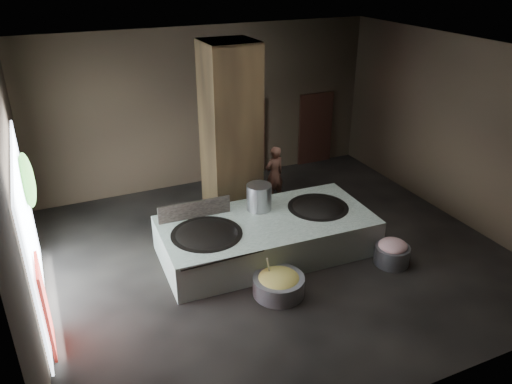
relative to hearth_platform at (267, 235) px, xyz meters
name	(u,v)px	position (x,y,z in m)	size (l,w,h in m)	color
floor	(275,254)	(0.15, -0.15, -0.47)	(10.00, 9.00, 0.10)	black
ceiling	(279,51)	(0.15, -0.15, 4.13)	(10.00, 9.00, 0.10)	black
back_wall	(206,107)	(0.15, 4.40, 1.83)	(10.00, 0.10, 4.50)	black
front_wall	(426,278)	(0.15, -4.70, 1.83)	(10.00, 0.10, 4.50)	black
left_wall	(16,208)	(-4.90, -0.15, 1.83)	(0.10, 9.00, 4.50)	black
right_wall	(459,130)	(5.20, -0.15, 1.83)	(0.10, 9.00, 4.50)	black
pillar	(231,137)	(-0.15, 1.75, 1.83)	(1.20, 1.20, 4.50)	black
hearth_platform	(267,235)	(0.00, 0.00, 0.00)	(4.78, 2.29, 0.83)	silver
platform_cap	(267,220)	(0.00, 0.00, 0.40)	(4.68, 2.24, 0.03)	black
wok_left	(207,237)	(-1.45, -0.05, 0.33)	(1.51, 1.51, 0.42)	black
wok_left_rim	(207,234)	(-1.45, -0.05, 0.40)	(1.54, 1.54, 0.05)	black
wok_right	(318,210)	(1.35, 0.05, 0.33)	(1.40, 1.40, 0.39)	black
wok_right_rim	(318,208)	(1.35, 0.05, 0.40)	(1.43, 1.43, 0.05)	black
stock_pot	(259,197)	(0.05, 0.55, 0.71)	(0.58, 0.58, 0.62)	#A4A5AB
splash_guard	(195,210)	(-1.45, 0.75, 0.61)	(1.66, 0.06, 0.42)	black
cook	(274,174)	(1.29, 2.26, 0.38)	(0.58, 0.38, 1.60)	#9D6350
veg_basin	(279,285)	(-0.46, -1.53, -0.22)	(1.05, 1.05, 0.39)	gray
veg_fill	(279,279)	(-0.46, -1.53, -0.07)	(0.86, 0.86, 0.26)	#93B356
ladle	(269,268)	(-0.61, -1.38, 0.13)	(0.03, 0.03, 0.83)	#A4A5AB
meat_basin	(392,255)	(2.31, -1.58, -0.20)	(0.77, 0.77, 0.42)	gray
meat_fill	(393,246)	(2.31, -1.58, 0.03)	(0.64, 0.64, 0.24)	#C1747C
doorway_near	(247,140)	(1.35, 4.30, 0.68)	(1.18, 0.08, 2.38)	black
doorway_near_glow	(245,141)	(1.31, 4.38, 0.63)	(0.74, 0.04, 1.75)	#8C6647
doorway_far	(315,130)	(3.75, 4.30, 0.68)	(1.18, 0.08, 2.38)	black
doorway_far_glow	(315,129)	(3.85, 4.46, 0.63)	(0.89, 0.04, 2.12)	#8C6647
left_opening	(30,234)	(-4.80, 0.05, 1.18)	(0.04, 4.20, 3.10)	white
pavilion_sliver	(46,307)	(-4.73, -1.25, 0.43)	(0.05, 0.90, 1.70)	maroon
tree_silhouette	(27,180)	(-4.70, 1.15, 1.78)	(0.28, 1.10, 1.10)	#194714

